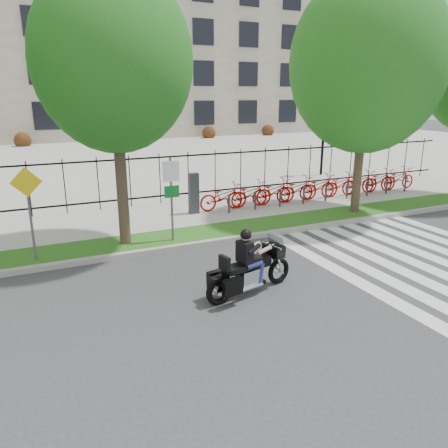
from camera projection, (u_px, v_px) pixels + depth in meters
name	position (u px, v px, depth m)	size (l,w,h in m)	color
ground	(283.00, 301.00, 9.68)	(120.00, 120.00, 0.00)	#353638
curb	(211.00, 242.00, 13.22)	(60.00, 0.20, 0.15)	#9B9992
grass_verge	(200.00, 234.00, 13.96)	(60.00, 1.50, 0.15)	#1F5B16
sidewalk	(175.00, 215.00, 16.13)	(60.00, 3.50, 0.15)	#A6A49B
plaza	(97.00, 156.00, 31.40)	(80.00, 34.00, 0.10)	#A6A49B
crosswalk_stripes	(437.00, 266.00, 11.62)	(5.70, 8.00, 0.01)	silver
iron_fence	(160.00, 179.00, 17.35)	(30.00, 0.06, 2.00)	black
office_building	(57.00, 38.00, 45.86)	(60.00, 21.90, 20.15)	gray
lamp_post_right	(324.00, 117.00, 23.21)	(1.06, 0.70, 4.25)	black
street_tree_1	(113.00, 61.00, 11.52)	(4.26, 4.26, 7.55)	#3A291F
street_tree_2	(367.00, 63.00, 14.95)	(5.34, 5.34, 8.33)	#3A291F
bike_share_station	(318.00, 187.00, 18.24)	(11.14, 0.88, 1.50)	#2D2D33
sign_pole_regulatory	(171.00, 189.00, 12.75)	(0.50, 0.09, 2.50)	#59595B
sign_pole_warning	(29.00, 202.00, 11.21)	(0.78, 0.09, 2.49)	#59595B
motorcycle_rider	(250.00, 268.00, 9.86)	(2.41, 1.00, 1.89)	black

